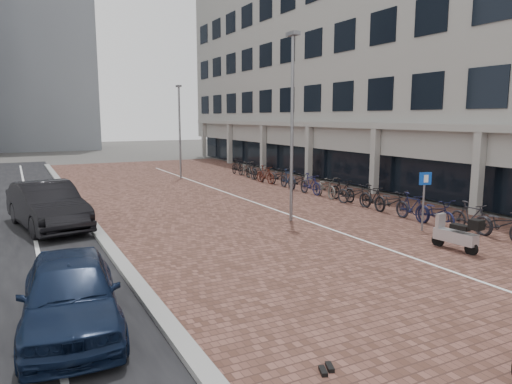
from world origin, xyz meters
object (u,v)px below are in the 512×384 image
(car_navy, at_px, (70,293))
(car_dark, at_px, (47,206))
(scooter_front, at_px, (456,233))
(parking_sign, at_px, (424,193))

(car_navy, distance_m, car_dark, 8.96)
(scooter_front, xyz_separation_m, parking_sign, (1.01, 2.20, 0.80))
(car_dark, bearing_deg, scooter_front, -50.28)
(car_navy, relative_size, scooter_front, 2.72)
(car_dark, xyz_separation_m, parking_sign, (11.38, -6.33, 0.51))
(car_navy, bearing_deg, parking_sign, 17.75)
(car_navy, xyz_separation_m, parking_sign, (11.57, 2.62, 0.62))
(car_navy, distance_m, parking_sign, 11.87)
(car_dark, bearing_deg, parking_sign, -39.93)
(scooter_front, bearing_deg, parking_sign, 60.10)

